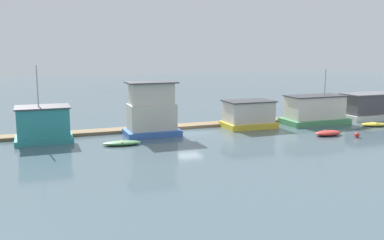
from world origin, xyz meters
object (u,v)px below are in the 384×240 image
at_px(houseboat_teal, 43,125).
at_px(houseboat_blue, 152,111).
at_px(dinghy_yellow, 375,124).
at_px(houseboat_green, 315,111).
at_px(houseboat_yellow, 248,115).
at_px(dinghy_red, 328,133).
at_px(dinghy_green, 122,143).
at_px(buoy_red, 357,135).
at_px(houseboat_white, 371,106).

bearing_deg(houseboat_teal, houseboat_blue, -2.68).
bearing_deg(houseboat_blue, dinghy_yellow, -8.96).
relative_size(houseboat_teal, houseboat_green, 0.96).
height_order(houseboat_yellow, houseboat_green, houseboat_green).
xyz_separation_m(houseboat_teal, houseboat_green, (29.10, -0.61, -0.09)).
distance_m(houseboat_blue, dinghy_red, 17.49).
bearing_deg(houseboat_teal, houseboat_yellow, -0.23).
distance_m(houseboat_green, dinghy_red, 6.83).
relative_size(houseboat_teal, houseboat_blue, 1.32).
bearing_deg(houseboat_yellow, dinghy_red, -51.21).
height_order(houseboat_yellow, dinghy_green, houseboat_yellow).
height_order(houseboat_green, buoy_red, houseboat_green).
height_order(houseboat_teal, houseboat_blue, houseboat_teal).
distance_m(houseboat_green, houseboat_white, 8.69).
bearing_deg(houseboat_green, buoy_red, -96.29).
bearing_deg(houseboat_teal, dinghy_red, -14.32).
bearing_deg(buoy_red, houseboat_yellow, 130.83).
relative_size(houseboat_yellow, houseboat_green, 0.75).
relative_size(houseboat_blue, houseboat_yellow, 0.97).
distance_m(dinghy_green, buoy_red, 22.30).
bearing_deg(houseboat_white, dinghy_yellow, -128.12).
height_order(houseboat_white, dinghy_yellow, houseboat_white).
bearing_deg(dinghy_green, dinghy_red, -7.96).
height_order(dinghy_yellow, buoy_red, buoy_red).
xyz_separation_m(houseboat_yellow, dinghy_yellow, (13.37, -4.21, -1.19)).
height_order(houseboat_blue, houseboat_white, houseboat_blue).
bearing_deg(houseboat_yellow, houseboat_white, 0.57).
bearing_deg(dinghy_green, houseboat_blue, 43.28).
relative_size(houseboat_teal, buoy_red, 14.51).
bearing_deg(houseboat_green, dinghy_red, -114.85).
bearing_deg(buoy_red, houseboat_white, 42.03).
xyz_separation_m(dinghy_green, dinghy_red, (19.87, -2.78, 0.05)).
xyz_separation_m(houseboat_teal, buoy_red, (28.23, -8.50, -1.35)).
distance_m(houseboat_teal, dinghy_green, 7.64).
height_order(houseboat_green, houseboat_white, houseboat_green).
distance_m(houseboat_teal, dinghy_yellow, 34.62).
bearing_deg(dinghy_yellow, houseboat_yellow, 162.52).
bearing_deg(dinghy_red, houseboat_teal, 165.68).
relative_size(houseboat_green, buoy_red, 15.18).
distance_m(houseboat_green, buoy_red, 8.04).
distance_m(dinghy_red, buoy_red, 2.65).
bearing_deg(dinghy_red, houseboat_white, 30.60).
distance_m(houseboat_white, dinghy_red, 13.40).
bearing_deg(dinghy_green, buoy_red, -11.84).
bearing_deg(buoy_red, dinghy_red, 137.38).
bearing_deg(houseboat_yellow, buoy_red, -49.17).
xyz_separation_m(houseboat_blue, buoy_red, (18.15, -8.03, -2.14)).
relative_size(houseboat_yellow, buoy_red, 11.35).
xyz_separation_m(houseboat_white, dinghy_yellow, (-3.44, -4.38, -1.28)).
bearing_deg(dinghy_red, buoy_red, -42.62).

